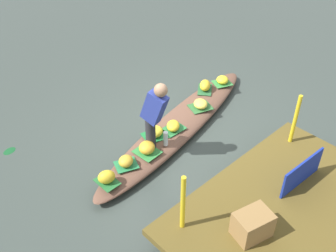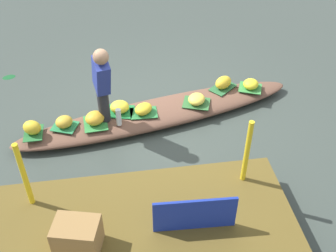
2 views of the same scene
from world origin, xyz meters
name	(u,v)px [view 2 (image 2 of 2)]	position (x,y,z in m)	size (l,w,h in m)	color
canal_water	(159,119)	(0.00, 0.00, 0.00)	(40.00, 40.00, 0.00)	#39423C
dock_platform	(146,237)	(0.44, 2.32, 0.31)	(3.20, 1.80, 0.36)	brown
vendor_boat	(159,113)	(0.00, 0.00, 0.11)	(4.35, 0.71, 0.22)	brown
leaf_mat_0	(250,88)	(-1.50, -0.29, 0.22)	(0.35, 0.30, 0.01)	#38853D
banana_bunch_0	(251,84)	(-1.50, -0.29, 0.30)	(0.25, 0.23, 0.15)	yellow
leaf_mat_1	(196,103)	(-0.57, -0.02, 0.22)	(0.39, 0.32, 0.01)	#306732
banana_bunch_1	(197,99)	(-0.57, -0.02, 0.29)	(0.28, 0.25, 0.14)	#F9D74B
leaf_mat_2	(33,133)	(1.79, 0.34, 0.22)	(0.35, 0.25, 0.01)	#24652F
banana_bunch_2	(32,128)	(1.79, 0.34, 0.32)	(0.25, 0.20, 0.20)	gold
leaf_mat_3	(144,113)	(0.24, 0.11, 0.22)	(0.39, 0.28, 0.01)	#2A753A
banana_bunch_3	(143,109)	(0.24, 0.11, 0.30)	(0.28, 0.22, 0.15)	yellow
leaf_mat_4	(96,123)	(0.94, 0.24, 0.22)	(0.38, 0.33, 0.01)	#31833C
banana_bunch_4	(95,118)	(0.94, 0.24, 0.31)	(0.27, 0.25, 0.18)	gold
leaf_mat_5	(223,88)	(-1.07, -0.36, 0.22)	(0.42, 0.26, 0.01)	#296135
banana_bunch_5	(223,82)	(-1.07, -0.36, 0.32)	(0.30, 0.20, 0.19)	gold
leaf_mat_6	(120,111)	(0.58, 0.02, 0.22)	(0.38, 0.33, 0.01)	#1D7436
banana_bunch_6	(120,107)	(0.58, 0.02, 0.31)	(0.27, 0.25, 0.17)	yellow
leaf_mat_7	(65,126)	(1.37, 0.25, 0.22)	(0.33, 0.28, 0.01)	#267A44
banana_bunch_7	(64,122)	(1.37, 0.25, 0.30)	(0.24, 0.22, 0.16)	gold
vendor_person	(102,81)	(0.78, 0.26, 0.92)	(0.27, 0.46, 1.24)	#28282D
water_bottle	(119,117)	(0.61, 0.32, 0.35)	(0.08, 0.08, 0.26)	silver
market_banner	(195,215)	(-0.06, 2.32, 0.57)	(0.85, 0.03, 0.42)	navy
railing_post_west	(247,152)	(-0.76, 1.72, 0.79)	(0.06, 0.06, 0.85)	yellow
railing_post_east	(24,175)	(1.64, 1.72, 0.79)	(0.06, 0.06, 0.85)	yellow
produce_crate	(77,236)	(1.11, 2.38, 0.54)	(0.44, 0.32, 0.35)	olive
drifting_plant_3	(9,77)	(2.44, -1.54, 0.00)	(0.22, 0.16, 0.01)	#155024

